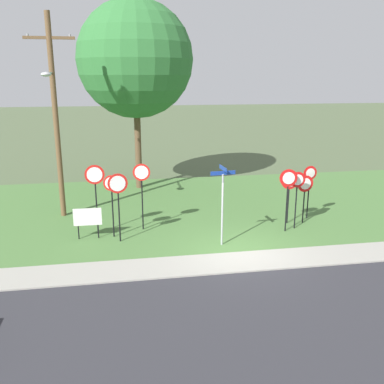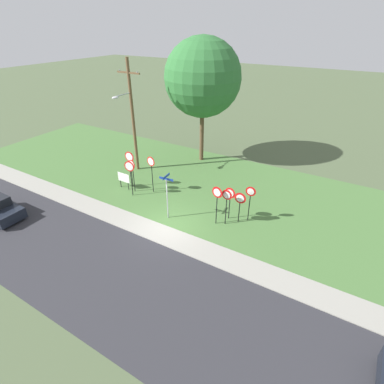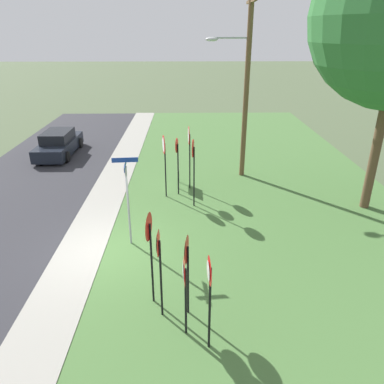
# 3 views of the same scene
# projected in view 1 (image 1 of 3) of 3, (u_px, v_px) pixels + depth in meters

# --- Properties ---
(ground_plane) EXTENTS (160.00, 160.00, 0.00)m
(ground_plane) POSITION_uv_depth(u_px,v_px,m) (240.00, 253.00, 15.69)
(ground_plane) COLOR #4C5B3D
(road_asphalt) EXTENTS (44.00, 6.40, 0.01)m
(road_asphalt) POSITION_uv_depth(u_px,v_px,m) (290.00, 326.00, 11.13)
(road_asphalt) COLOR #2D2D33
(road_asphalt) RESTS_ON ground_plane
(sidewalk_strip) EXTENTS (44.00, 1.60, 0.06)m
(sidewalk_strip) POSITION_uv_depth(u_px,v_px,m) (246.00, 261.00, 14.93)
(sidewalk_strip) COLOR #99968C
(sidewalk_strip) RESTS_ON ground_plane
(grass_median) EXTENTS (44.00, 12.00, 0.04)m
(grass_median) POSITION_uv_depth(u_px,v_px,m) (207.00, 205.00, 21.39)
(grass_median) COLOR #477038
(grass_median) RESTS_ON ground_plane
(stop_sign_near_left) EXTENTS (0.78, 0.10, 2.88)m
(stop_sign_near_left) POSITION_uv_depth(u_px,v_px,m) (95.00, 184.00, 17.00)
(stop_sign_near_left) COLOR black
(stop_sign_near_left) RESTS_ON grass_median
(stop_sign_near_right) EXTENTS (0.63, 0.13, 2.56)m
(stop_sign_near_right) POSITION_uv_depth(u_px,v_px,m) (112.00, 193.00, 16.69)
(stop_sign_near_right) COLOR black
(stop_sign_near_right) RESTS_ON grass_median
(stop_sign_far_left) EXTENTS (0.76, 0.16, 2.73)m
(stop_sign_far_left) POSITION_uv_depth(u_px,v_px,m) (118.00, 192.00, 16.18)
(stop_sign_far_left) COLOR black
(stop_sign_far_left) RESTS_ON grass_median
(stop_sign_far_center) EXTENTS (0.71, 0.12, 2.84)m
(stop_sign_far_center) POSITION_uv_depth(u_px,v_px,m) (142.00, 182.00, 17.46)
(stop_sign_far_center) COLOR black
(stop_sign_far_center) RESTS_ON grass_median
(yield_sign_near_left) EXTENTS (0.72, 0.13, 2.27)m
(yield_sign_near_left) POSITION_uv_depth(u_px,v_px,m) (289.00, 186.00, 18.30)
(yield_sign_near_left) COLOR black
(yield_sign_near_left) RESTS_ON grass_median
(yield_sign_near_right) EXTENTS (0.74, 0.11, 2.15)m
(yield_sign_near_right) POSITION_uv_depth(u_px,v_px,m) (305.00, 188.00, 18.38)
(yield_sign_near_right) COLOR black
(yield_sign_near_right) RESTS_ON grass_median
(yield_sign_far_left) EXTENTS (0.65, 0.11, 2.44)m
(yield_sign_far_left) POSITION_uv_depth(u_px,v_px,m) (310.00, 180.00, 18.90)
(yield_sign_far_left) COLOR black
(yield_sign_far_left) RESTS_ON grass_median
(yield_sign_far_right) EXTENTS (0.73, 0.13, 2.65)m
(yield_sign_far_right) POSITION_uv_depth(u_px,v_px,m) (288.00, 185.00, 17.26)
(yield_sign_far_right) COLOR black
(yield_sign_far_right) RESTS_ON grass_median
(yield_sign_center) EXTENTS (0.67, 0.10, 2.47)m
(yield_sign_center) POSITION_uv_depth(u_px,v_px,m) (297.00, 187.00, 17.64)
(yield_sign_center) COLOR black
(yield_sign_center) RESTS_ON grass_median
(street_name_post) EXTENTS (0.96, 0.81, 3.08)m
(street_name_post) POSITION_uv_depth(u_px,v_px,m) (222.00, 199.00, 15.90)
(street_name_post) COLOR #9EA0A8
(street_name_post) RESTS_ON grass_median
(utility_pole) EXTENTS (2.10, 2.04, 8.88)m
(utility_pole) POSITION_uv_depth(u_px,v_px,m) (55.00, 111.00, 18.43)
(utility_pole) COLOR brown
(utility_pole) RESTS_ON grass_median
(notice_board) EXTENTS (1.10, 0.06, 1.25)m
(notice_board) POSITION_uv_depth(u_px,v_px,m) (88.00, 219.00, 16.80)
(notice_board) COLOR black
(notice_board) RESTS_ON grass_median
(oak_tree_left) EXTENTS (6.27, 6.27, 10.26)m
(oak_tree_left) POSITION_uv_depth(u_px,v_px,m) (135.00, 60.00, 22.88)
(oak_tree_left) COLOR brown
(oak_tree_left) RESTS_ON grass_median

